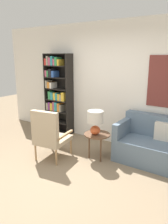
% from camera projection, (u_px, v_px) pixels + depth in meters
% --- Properties ---
extents(ground_plane, '(14.00, 14.00, 0.00)m').
position_uv_depth(ground_plane, '(49.00, 179.00, 3.59)').
color(ground_plane, '#847056').
extents(wall_back, '(6.40, 0.08, 2.70)m').
position_uv_depth(wall_back, '(111.00, 84.00, 4.86)').
color(wall_back, white).
rests_on(wall_back, ground_plane).
extents(bookshelf, '(0.73, 0.30, 2.02)m').
position_uv_depth(bookshelf, '(57.00, 94.00, 5.58)').
color(bookshelf, black).
rests_on(bookshelf, ground_plane).
extents(armchair, '(0.64, 0.71, 1.00)m').
position_uv_depth(armchair, '(49.00, 134.00, 4.14)').
color(armchair, tan).
rests_on(armchair, ground_plane).
extents(couch, '(1.64, 0.80, 0.86)m').
position_uv_depth(couch, '(162.00, 147.00, 4.05)').
color(couch, slate).
rests_on(couch, ground_plane).
extents(side_table, '(0.51, 0.51, 0.52)m').
position_uv_depth(side_table, '(97.00, 137.00, 4.21)').
color(side_table, brown).
rests_on(side_table, ground_plane).
extents(table_lamp, '(0.30, 0.30, 0.46)m').
position_uv_depth(table_lamp, '(95.00, 120.00, 4.09)').
color(table_lamp, '#C65128').
rests_on(table_lamp, side_table).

